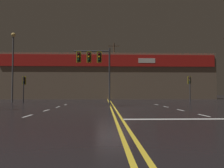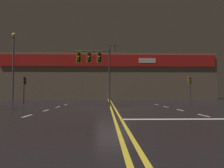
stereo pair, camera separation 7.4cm
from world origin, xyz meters
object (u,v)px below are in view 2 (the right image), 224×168
(traffic_signal_corner_northwest, at_px, (24,83))
(traffic_signal_corner_northeast, at_px, (190,83))
(traffic_signal_median, at_px, (94,61))
(streetlight_median_approach, at_px, (13,58))

(traffic_signal_corner_northwest, bearing_deg, traffic_signal_corner_northeast, 2.64)
(traffic_signal_corner_northwest, height_order, traffic_signal_corner_northeast, traffic_signal_corner_northeast)
(traffic_signal_corner_northwest, relative_size, traffic_signal_corner_northeast, 0.96)
(traffic_signal_corner_northwest, distance_m, traffic_signal_corner_northeast, 20.67)
(traffic_signal_median, distance_m, traffic_signal_corner_northwest, 11.59)
(traffic_signal_corner_northeast, relative_size, streetlight_median_approach, 0.36)
(traffic_signal_median, distance_m, streetlight_median_approach, 14.86)
(streetlight_median_approach, bearing_deg, traffic_signal_median, -40.91)
(traffic_signal_median, bearing_deg, traffic_signal_corner_northwest, 140.16)
(traffic_signal_median, height_order, traffic_signal_corner_northwest, traffic_signal_median)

